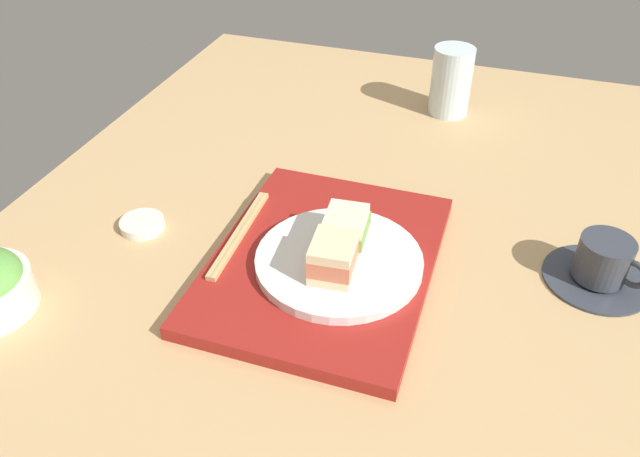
{
  "coord_description": "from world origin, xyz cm",
  "views": [
    {
      "loc": [
        67.01,
        20.71,
        56.43
      ],
      "look_at": [
        3.45,
        -0.48,
        5.0
      ],
      "focal_mm": 35.45,
      "sensor_mm": 36.0,
      "label": 1
    }
  ],
  "objects_px": {
    "chopsticks_pair": "(240,233)",
    "coffee_cup": "(602,265)",
    "drinking_glass": "(451,81)",
    "sandwich_near": "(345,229)",
    "sandwich_far": "(333,258)",
    "sandwich_plate": "(339,261)",
    "small_sauce_dish": "(142,224)"
  },
  "relations": [
    {
      "from": "drinking_glass",
      "to": "sandwich_plate",
      "type": "bearing_deg",
      "value": -6.49
    },
    {
      "from": "coffee_cup",
      "to": "chopsticks_pair",
      "type": "bearing_deg",
      "value": -80.01
    },
    {
      "from": "sandwich_far",
      "to": "drinking_glass",
      "type": "relative_size",
      "value": 0.54
    },
    {
      "from": "drinking_glass",
      "to": "coffee_cup",
      "type": "bearing_deg",
      "value": 32.55
    },
    {
      "from": "sandwich_plate",
      "to": "drinking_glass",
      "type": "height_order",
      "value": "drinking_glass"
    },
    {
      "from": "sandwich_plate",
      "to": "sandwich_near",
      "type": "height_order",
      "value": "sandwich_near"
    },
    {
      "from": "small_sauce_dish",
      "to": "chopsticks_pair",
      "type": "bearing_deg",
      "value": 92.37
    },
    {
      "from": "chopsticks_pair",
      "to": "drinking_glass",
      "type": "relative_size",
      "value": 1.56
    },
    {
      "from": "sandwich_near",
      "to": "coffee_cup",
      "type": "height_order",
      "value": "sandwich_near"
    },
    {
      "from": "sandwich_plate",
      "to": "sandwich_near",
      "type": "bearing_deg",
      "value": -177.33
    },
    {
      "from": "chopsticks_pair",
      "to": "sandwich_plate",
      "type": "bearing_deg",
      "value": 83.65
    },
    {
      "from": "sandwich_far",
      "to": "drinking_glass",
      "type": "xyz_separation_m",
      "value": [
        -0.55,
        0.06,
        0.01
      ]
    },
    {
      "from": "sandwich_plate",
      "to": "small_sauce_dish",
      "type": "relative_size",
      "value": 3.42
    },
    {
      "from": "drinking_glass",
      "to": "small_sauce_dish",
      "type": "relative_size",
      "value": 1.98
    },
    {
      "from": "sandwich_far",
      "to": "small_sauce_dish",
      "type": "xyz_separation_m",
      "value": [
        -0.04,
        -0.31,
        -0.05
      ]
    },
    {
      "from": "sandwich_far",
      "to": "drinking_glass",
      "type": "bearing_deg",
      "value": 174.04
    },
    {
      "from": "sandwich_plate",
      "to": "sandwich_far",
      "type": "xyz_separation_m",
      "value": [
        0.03,
        0.0,
        0.03
      ]
    },
    {
      "from": "sandwich_far",
      "to": "coffee_cup",
      "type": "height_order",
      "value": "sandwich_far"
    },
    {
      "from": "sandwich_plate",
      "to": "sandwich_far",
      "type": "distance_m",
      "value": 0.04
    },
    {
      "from": "chopsticks_pair",
      "to": "coffee_cup",
      "type": "height_order",
      "value": "coffee_cup"
    },
    {
      "from": "chopsticks_pair",
      "to": "sandwich_near",
      "type": "bearing_deg",
      "value": 95.82
    },
    {
      "from": "sandwich_plate",
      "to": "sandwich_near",
      "type": "distance_m",
      "value": 0.04
    },
    {
      "from": "sandwich_near",
      "to": "small_sauce_dish",
      "type": "xyz_separation_m",
      "value": [
        0.02,
        -0.3,
        -0.05
      ]
    },
    {
      "from": "sandwich_plate",
      "to": "small_sauce_dish",
      "type": "distance_m",
      "value": 0.31
    },
    {
      "from": "sandwich_far",
      "to": "chopsticks_pair",
      "type": "xyz_separation_m",
      "value": [
        -0.05,
        -0.15,
        -0.03
      ]
    },
    {
      "from": "sandwich_far",
      "to": "sandwich_plate",
      "type": "bearing_deg",
      "value": -177.33
    },
    {
      "from": "sandwich_plate",
      "to": "small_sauce_dish",
      "type": "height_order",
      "value": "sandwich_plate"
    },
    {
      "from": "coffee_cup",
      "to": "small_sauce_dish",
      "type": "relative_size",
      "value": 2.16
    },
    {
      "from": "coffee_cup",
      "to": "small_sauce_dish",
      "type": "xyz_separation_m",
      "value": [
        0.09,
        -0.63,
        -0.02
      ]
    },
    {
      "from": "coffee_cup",
      "to": "drinking_glass",
      "type": "bearing_deg",
      "value": -147.45
    },
    {
      "from": "drinking_glass",
      "to": "sandwich_near",
      "type": "bearing_deg",
      "value": -7.08
    },
    {
      "from": "sandwich_near",
      "to": "chopsticks_pair",
      "type": "relative_size",
      "value": 0.37
    }
  ]
}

